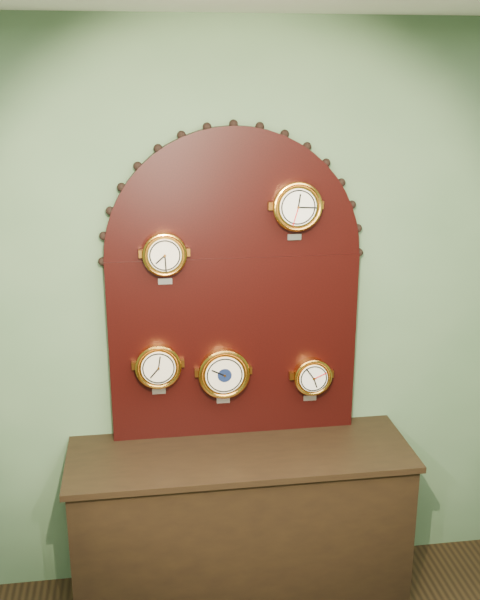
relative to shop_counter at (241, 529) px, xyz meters
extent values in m
plane|color=#4B6B49|center=(0.00, 0.27, 1.00)|extent=(4.00, 0.00, 4.00)
cube|color=black|center=(0.00, 0.00, 0.00)|extent=(1.60, 0.50, 0.80)
cube|color=black|center=(0.00, 0.22, 0.88)|extent=(1.20, 0.06, 0.90)
cylinder|color=black|center=(0.00, 0.22, 1.33)|extent=(1.20, 0.06, 1.20)
cylinder|color=orange|center=(-0.33, 0.16, 1.37)|extent=(0.19, 0.08, 0.19)
torus|color=orange|center=(-0.33, 0.13, 1.37)|extent=(0.20, 0.02, 0.20)
cylinder|color=beige|center=(-0.33, 0.12, 1.37)|extent=(0.15, 0.01, 0.15)
cube|color=silver|center=(-0.33, 0.19, 1.23)|extent=(0.06, 0.01, 0.03)
cylinder|color=orange|center=(0.28, 0.16, 1.57)|extent=(0.21, 0.08, 0.21)
torus|color=orange|center=(0.28, 0.13, 1.57)|extent=(0.23, 0.02, 0.23)
cylinder|color=white|center=(0.28, 0.12, 1.57)|extent=(0.17, 0.01, 0.17)
cube|color=silver|center=(0.28, 0.19, 1.42)|extent=(0.07, 0.01, 0.03)
cylinder|color=orange|center=(-0.37, 0.16, 0.83)|extent=(0.20, 0.08, 0.20)
torus|color=orange|center=(-0.37, 0.13, 0.83)|extent=(0.22, 0.02, 0.22)
cylinder|color=beige|center=(-0.37, 0.12, 0.83)|extent=(0.16, 0.01, 0.16)
cube|color=silver|center=(-0.37, 0.19, 0.68)|extent=(0.06, 0.01, 0.03)
cylinder|color=orange|center=(-0.06, 0.16, 0.77)|extent=(0.23, 0.08, 0.23)
torus|color=orange|center=(-0.06, 0.13, 0.77)|extent=(0.25, 0.02, 0.25)
cylinder|color=beige|center=(-0.06, 0.12, 0.77)|extent=(0.19, 0.01, 0.19)
cube|color=silver|center=(-0.06, 0.19, 0.61)|extent=(0.07, 0.01, 0.03)
cylinder|color=#0C1738|center=(-0.06, 0.12, 0.77)|extent=(0.07, 0.00, 0.07)
cylinder|color=orange|center=(0.38, 0.16, 0.73)|extent=(0.18, 0.08, 0.18)
torus|color=orange|center=(0.38, 0.13, 0.73)|extent=(0.19, 0.02, 0.19)
cylinder|color=white|center=(0.38, 0.12, 0.73)|extent=(0.14, 0.01, 0.14)
cube|color=silver|center=(0.38, 0.19, 0.60)|extent=(0.06, 0.01, 0.03)
camera|label=1|loc=(-0.44, -3.04, 2.14)|focal=43.32mm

